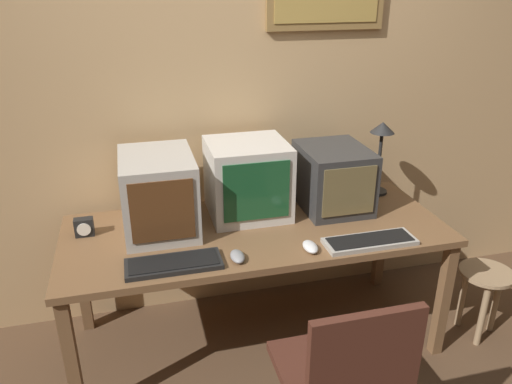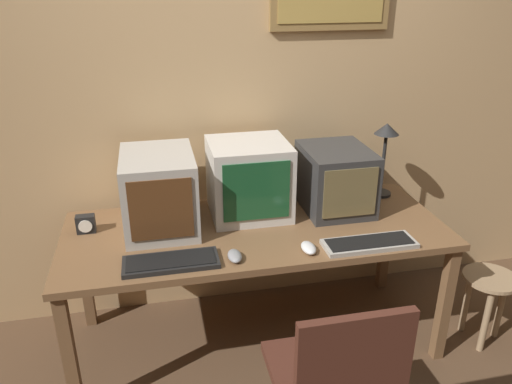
{
  "view_description": "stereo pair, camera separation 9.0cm",
  "coord_description": "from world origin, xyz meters",
  "px_view_note": "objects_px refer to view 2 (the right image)",
  "views": [
    {
      "loc": [
        -0.57,
        -1.42,
        1.91
      ],
      "look_at": [
        0.0,
        0.79,
        0.91
      ],
      "focal_mm": 35.0,
      "sensor_mm": 36.0,
      "label": 1
    },
    {
      "loc": [
        -0.48,
        -1.44,
        1.91
      ],
      "look_at": [
        0.0,
        0.79,
        0.91
      ],
      "focal_mm": 35.0,
      "sensor_mm": 36.0,
      "label": 2
    }
  ],
  "objects_px": {
    "monitor_left": "(159,191)",
    "mouse_far_corner": "(309,248)",
    "desk_lamp": "(385,143)",
    "keyboard_main": "(171,262)",
    "mouse_near_keyboard": "(235,256)",
    "monitor_right": "(335,179)",
    "side_stool": "(488,293)",
    "desk_clock": "(86,224)",
    "monitor_center": "(250,179)",
    "keyboard_side": "(369,243)"
  },
  "relations": [
    {
      "from": "monitor_right",
      "to": "keyboard_main",
      "type": "xyz_separation_m",
      "value": [
        -0.92,
        -0.41,
        -0.16
      ]
    },
    {
      "from": "desk_lamp",
      "to": "monitor_left",
      "type": "bearing_deg",
      "value": -173.86
    },
    {
      "from": "monitor_left",
      "to": "keyboard_main",
      "type": "xyz_separation_m",
      "value": [
        0.02,
        -0.39,
        -0.18
      ]
    },
    {
      "from": "monitor_left",
      "to": "mouse_far_corner",
      "type": "xyz_separation_m",
      "value": [
        0.66,
        -0.41,
        -0.18
      ]
    },
    {
      "from": "desk_clock",
      "to": "side_stool",
      "type": "height_order",
      "value": "desk_clock"
    },
    {
      "from": "monitor_left",
      "to": "monitor_right",
      "type": "distance_m",
      "value": 0.95
    },
    {
      "from": "mouse_near_keyboard",
      "to": "keyboard_side",
      "type": "bearing_deg",
      "value": -1.18
    },
    {
      "from": "monitor_center",
      "to": "keyboard_side",
      "type": "bearing_deg",
      "value": -44.53
    },
    {
      "from": "mouse_far_corner",
      "to": "keyboard_main",
      "type": "bearing_deg",
      "value": 178.25
    },
    {
      "from": "monitor_left",
      "to": "monitor_center",
      "type": "height_order",
      "value": "monitor_center"
    },
    {
      "from": "desk_lamp",
      "to": "side_stool",
      "type": "distance_m",
      "value": 1.0
    },
    {
      "from": "monitor_right",
      "to": "desk_lamp",
      "type": "relative_size",
      "value": 0.99
    },
    {
      "from": "mouse_far_corner",
      "to": "monitor_right",
      "type": "bearing_deg",
      "value": 56.66
    },
    {
      "from": "monitor_center",
      "to": "side_stool",
      "type": "height_order",
      "value": "monitor_center"
    },
    {
      "from": "monitor_right",
      "to": "side_stool",
      "type": "distance_m",
      "value": 1.05
    },
    {
      "from": "desk_clock",
      "to": "desk_lamp",
      "type": "bearing_deg",
      "value": 4.38
    },
    {
      "from": "monitor_right",
      "to": "side_stool",
      "type": "relative_size",
      "value": 1.04
    },
    {
      "from": "monitor_right",
      "to": "monitor_left",
      "type": "bearing_deg",
      "value": -178.46
    },
    {
      "from": "monitor_left",
      "to": "monitor_right",
      "type": "xyz_separation_m",
      "value": [
        0.95,
        0.03,
        -0.02
      ]
    },
    {
      "from": "keyboard_side",
      "to": "monitor_left",
      "type": "bearing_deg",
      "value": 156.46
    },
    {
      "from": "desk_clock",
      "to": "monitor_right",
      "type": "bearing_deg",
      "value": 0.63
    },
    {
      "from": "monitor_center",
      "to": "keyboard_main",
      "type": "xyz_separation_m",
      "value": [
        -0.45,
        -0.45,
        -0.19
      ]
    },
    {
      "from": "monitor_right",
      "to": "mouse_far_corner",
      "type": "relative_size",
      "value": 3.68
    },
    {
      "from": "monitor_left",
      "to": "mouse_far_corner",
      "type": "relative_size",
      "value": 4.09
    },
    {
      "from": "desk_lamp",
      "to": "side_stool",
      "type": "bearing_deg",
      "value": -50.27
    },
    {
      "from": "mouse_far_corner",
      "to": "desk_lamp",
      "type": "bearing_deg",
      "value": 41.47
    },
    {
      "from": "desk_lamp",
      "to": "keyboard_side",
      "type": "bearing_deg",
      "value": -119.58
    },
    {
      "from": "mouse_near_keyboard",
      "to": "desk_lamp",
      "type": "distance_m",
      "value": 1.15
    },
    {
      "from": "mouse_near_keyboard",
      "to": "desk_clock",
      "type": "distance_m",
      "value": 0.8
    },
    {
      "from": "monitor_left",
      "to": "desk_lamp",
      "type": "relative_size",
      "value": 1.1
    },
    {
      "from": "mouse_far_corner",
      "to": "side_stool",
      "type": "bearing_deg",
      "value": 1.18
    },
    {
      "from": "keyboard_side",
      "to": "mouse_far_corner",
      "type": "bearing_deg",
      "value": 177.77
    },
    {
      "from": "monitor_left",
      "to": "monitor_center",
      "type": "relative_size",
      "value": 1.16
    },
    {
      "from": "monitor_center",
      "to": "mouse_near_keyboard",
      "type": "relative_size",
      "value": 3.58
    },
    {
      "from": "mouse_near_keyboard",
      "to": "side_stool",
      "type": "relative_size",
      "value": 0.28
    },
    {
      "from": "monitor_center",
      "to": "mouse_near_keyboard",
      "type": "height_order",
      "value": "monitor_center"
    },
    {
      "from": "monitor_center",
      "to": "keyboard_side",
      "type": "height_order",
      "value": "monitor_center"
    },
    {
      "from": "keyboard_main",
      "to": "keyboard_side",
      "type": "xyz_separation_m",
      "value": [
        0.94,
        -0.03,
        0.0
      ]
    },
    {
      "from": "keyboard_main",
      "to": "side_stool",
      "type": "bearing_deg",
      "value": 0.08
    },
    {
      "from": "monitor_right",
      "to": "mouse_near_keyboard",
      "type": "relative_size",
      "value": 3.74
    },
    {
      "from": "monitor_left",
      "to": "side_stool",
      "type": "height_order",
      "value": "monitor_left"
    },
    {
      "from": "mouse_near_keyboard",
      "to": "desk_clock",
      "type": "relative_size",
      "value": 1.25
    },
    {
      "from": "keyboard_main",
      "to": "desk_clock",
      "type": "relative_size",
      "value": 4.65
    },
    {
      "from": "monitor_left",
      "to": "desk_clock",
      "type": "distance_m",
      "value": 0.4
    },
    {
      "from": "desk_clock",
      "to": "desk_lamp",
      "type": "height_order",
      "value": "desk_lamp"
    },
    {
      "from": "monitor_right",
      "to": "desk_clock",
      "type": "distance_m",
      "value": 1.33
    },
    {
      "from": "monitor_left",
      "to": "keyboard_main",
      "type": "relative_size",
      "value": 1.12
    },
    {
      "from": "monitor_right",
      "to": "desk_lamp",
      "type": "xyz_separation_m",
      "value": [
        0.33,
        0.11,
        0.15
      ]
    },
    {
      "from": "side_stool",
      "to": "keyboard_main",
      "type": "bearing_deg",
      "value": -179.92
    },
    {
      "from": "mouse_near_keyboard",
      "to": "monitor_right",
      "type": "bearing_deg",
      "value": 34.14
    }
  ]
}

